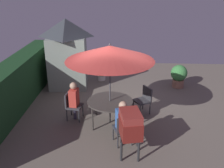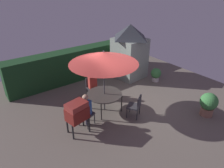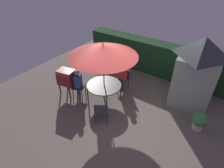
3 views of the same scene
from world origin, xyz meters
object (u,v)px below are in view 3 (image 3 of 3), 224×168
object	(u,v)px
chair_far_side	(77,85)
person_in_red	(123,73)
person_in_blue	(78,80)
bbq_grill	(67,78)
patio_table	(104,86)
chair_toward_hedge	(101,111)
garden_shed	(196,72)
chair_near_shed	(124,77)
patio_umbrella	(103,50)
potted_plant_by_shed	(199,120)

from	to	relation	value
chair_far_side	person_in_red	bearing A→B (deg)	50.23
person_in_blue	chair_far_side	bearing A→B (deg)	-159.43
bbq_grill	person_in_blue	bearing A→B (deg)	23.53
patio_table	bbq_grill	size ratio (longest dim) A/B	1.16
chair_toward_hedge	person_in_blue	xyz separation A→B (m)	(-1.75, 0.69, 0.26)
garden_shed	person_in_blue	xyz separation A→B (m)	(-3.98, -2.30, -0.64)
person_in_red	chair_far_side	bearing A→B (deg)	-129.77
chair_far_side	person_in_red	world-z (taller)	person_in_red
bbq_grill	chair_near_shed	xyz separation A→B (m)	(1.68, 1.82, -0.33)
person_in_red	person_in_blue	xyz separation A→B (m)	(-1.22, -1.54, 0.00)
chair_near_shed	person_in_blue	xyz separation A→B (m)	(-1.23, -1.62, 0.26)
chair_far_side	person_in_red	distance (m)	2.05
bbq_grill	chair_far_side	bearing A→B (deg)	24.16
garden_shed	person_in_red	bearing A→B (deg)	-164.47
patio_table	bbq_grill	bearing A→B (deg)	-158.54
patio_umbrella	chair_toward_hedge	size ratio (longest dim) A/B	2.85
potted_plant_by_shed	person_in_blue	size ratio (longest dim) A/B	0.56
chair_toward_hedge	potted_plant_by_shed	bearing A→B (deg)	29.85
person_in_red	potted_plant_by_shed	bearing A→B (deg)	-8.88
person_in_red	patio_table	bearing A→B (deg)	-98.03
patio_umbrella	chair_near_shed	distance (m)	2.12
chair_toward_hedge	person_in_blue	size ratio (longest dim) A/B	0.71
patio_umbrella	bbq_grill	world-z (taller)	patio_umbrella
person_in_blue	potted_plant_by_shed	bearing A→B (deg)	12.00
potted_plant_by_shed	person_in_blue	world-z (taller)	person_in_blue
garden_shed	potted_plant_by_shed	distance (m)	1.80
chair_far_side	potted_plant_by_shed	world-z (taller)	chair_far_side
garden_shed	chair_near_shed	size ratio (longest dim) A/B	3.09
chair_toward_hedge	potted_plant_by_shed	xyz separation A→B (m)	(2.93, 1.68, -0.13)
garden_shed	chair_toward_hedge	bearing A→B (deg)	-126.69
chair_far_side	person_in_blue	bearing A→B (deg)	20.57
bbq_grill	potted_plant_by_shed	bearing A→B (deg)	13.06
patio_umbrella	person_in_red	bearing A→B (deg)	81.97
patio_umbrella	patio_table	bearing A→B (deg)	-90.00
patio_table	chair_near_shed	bearing A→B (deg)	81.97
chair_near_shed	bbq_grill	bearing A→B (deg)	-132.82
garden_shed	person_in_red	world-z (taller)	garden_shed
patio_umbrella	person_in_red	xyz separation A→B (m)	(0.16, 1.14, -1.46)
person_in_blue	bbq_grill	bearing A→B (deg)	-156.47
patio_table	chair_far_side	size ratio (longest dim) A/B	1.55
chair_near_shed	chair_toward_hedge	size ratio (longest dim) A/B	1.00
garden_shed	patio_table	size ratio (longest dim) A/B	2.00
chair_near_shed	potted_plant_by_shed	xyz separation A→B (m)	(3.45, -0.63, -0.13)
patio_umbrella	chair_near_shed	size ratio (longest dim) A/B	2.85
garden_shed	chair_far_side	xyz separation A→B (m)	(-4.06, -2.33, -0.90)
person_in_blue	patio_umbrella	bearing A→B (deg)	20.57
bbq_grill	chair_far_side	size ratio (longest dim) A/B	1.33
patio_umbrella	bbq_grill	distance (m)	2.14
chair_near_shed	chair_toward_hedge	world-z (taller)	same
patio_table	chair_near_shed	xyz separation A→B (m)	(0.17, 1.22, -0.18)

